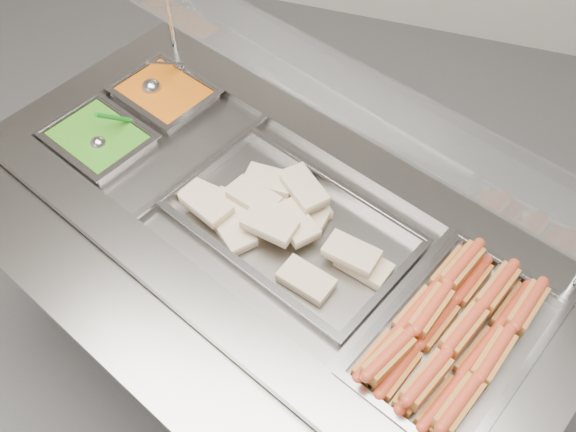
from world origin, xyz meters
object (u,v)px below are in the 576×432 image
(sneeze_guard, at_px, (328,79))
(pan_hotdogs, at_px, (454,345))
(ladle, at_px, (153,87))
(pan_wraps, at_px, (291,228))
(steam_counter, at_px, (277,291))
(serving_spoon, at_px, (102,139))

(sneeze_guard, relative_size, pan_hotdogs, 2.55)
(sneeze_guard, relative_size, ladle, 8.91)
(pan_wraps, bearing_deg, steam_counter, 156.83)
(ladle, bearing_deg, pan_hotdogs, -28.86)
(steam_counter, xyz_separation_m, ladle, (-0.51, 0.34, 0.40))
(serving_spoon, bearing_deg, pan_hotdogs, -16.28)
(serving_spoon, bearing_deg, steam_counter, -9.47)
(sneeze_guard, height_order, pan_wraps, sneeze_guard)
(sneeze_guard, relative_size, pan_wraps, 2.09)
(steam_counter, relative_size, sneeze_guard, 1.26)
(steam_counter, distance_m, pan_wraps, 0.38)
(sneeze_guard, distance_m, pan_hotdogs, 0.69)
(sneeze_guard, relative_size, serving_spoon, 9.98)
(sneeze_guard, bearing_deg, pan_wraps, -97.82)
(pan_wraps, distance_m, ladle, 0.67)
(sneeze_guard, bearing_deg, steam_counter, -113.17)
(steam_counter, height_order, sneeze_guard, sneeze_guard)
(pan_wraps, xyz_separation_m, ladle, (-0.56, 0.37, 0.03))
(sneeze_guard, distance_m, pan_wraps, 0.40)
(steam_counter, height_order, serving_spoon, serving_spoon)
(steam_counter, bearing_deg, serving_spoon, 170.53)
(sneeze_guard, height_order, serving_spoon, sneeze_guard)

